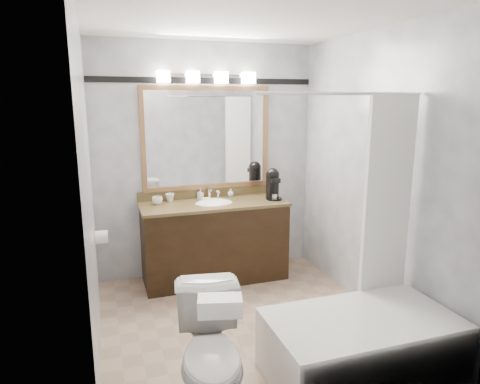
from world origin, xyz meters
name	(u,v)px	position (x,y,z in m)	size (l,w,h in m)	color
room	(246,183)	(0.00, 0.00, 1.25)	(2.42, 2.62, 2.52)	tan
vanity	(214,240)	(0.00, 1.02, 0.44)	(1.53, 0.58, 0.97)	black
mirror	(207,138)	(0.00, 1.28, 1.50)	(1.40, 0.04, 1.10)	#A4734A
vanity_light_bar	(207,77)	(0.00, 1.23, 2.13)	(1.02, 0.14, 0.12)	silver
accent_stripe	(206,81)	(0.00, 1.29, 2.10)	(2.40, 0.01, 0.06)	black
bathtub	(362,337)	(0.55, -0.90, 0.28)	(1.30, 0.75, 1.96)	white
tp_roll	(102,237)	(-1.14, 0.66, 0.70)	(0.12, 0.12, 0.11)	white
toilet	(212,355)	(-0.54, -0.92, 0.38)	(0.42, 0.74, 0.76)	white
tissue_box	(220,306)	(-0.54, -1.12, 0.81)	(0.24, 0.13, 0.10)	white
coffee_maker	(273,183)	(0.66, 1.00, 1.02)	(0.17, 0.22, 0.33)	black
cup_left	(157,201)	(-0.57, 1.12, 0.89)	(0.11, 0.11, 0.08)	white
cup_right	(170,198)	(-0.43, 1.22, 0.89)	(0.09, 0.09, 0.08)	white
soap_bottle_a	(200,194)	(-0.10, 1.21, 0.91)	(0.05, 0.05, 0.11)	white
soap_bottle_b	(231,193)	(0.25, 1.23, 0.89)	(0.07, 0.07, 0.09)	white
soap_bar	(206,199)	(-0.05, 1.13, 0.86)	(0.09, 0.06, 0.03)	beige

